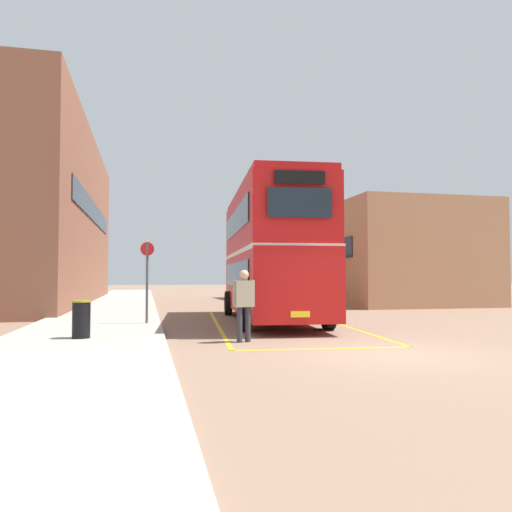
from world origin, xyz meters
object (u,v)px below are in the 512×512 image
Objects in this scene: bus_stop_sign at (147,274)px; single_deck_bus at (263,276)px; pedestrian_boarding at (244,300)px; litter_bin at (81,319)px; double_decker_bus at (270,252)px.

single_deck_bus is at bearing 65.16° from bus_stop_sign.
bus_stop_sign is (-2.35, 4.09, 0.65)m from pedestrian_boarding.
pedestrian_boarding is 0.69× the size of bus_stop_sign.
single_deck_bus is at bearing 65.37° from litter_bin.
double_decker_bus is 1.12× the size of single_deck_bus.
litter_bin is at bearing -113.64° from bus_stop_sign.
double_decker_bus reaches higher than litter_bin.
litter_bin is (-9.38, -20.46, -1.04)m from single_deck_bus.
pedestrian_boarding is at bearing -104.62° from single_deck_bus.
litter_bin is at bearing -114.63° from single_deck_bus.
double_decker_bus reaches higher than bus_stop_sign.
double_decker_bus is 5.91m from pedestrian_boarding.
pedestrian_boarding is (-5.48, -21.01, -0.59)m from single_deck_bus.
bus_stop_sign is at bearing 119.86° from pedestrian_boarding.
single_deck_bus reaches higher than pedestrian_boarding.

